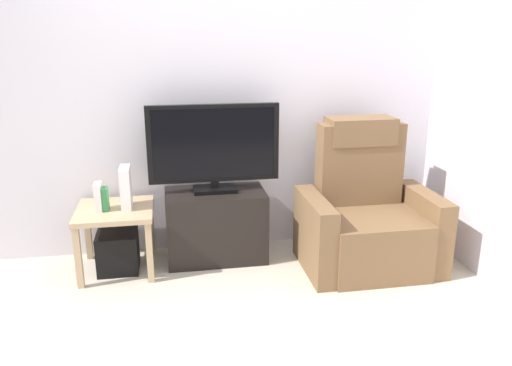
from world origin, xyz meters
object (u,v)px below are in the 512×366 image
(tv_stand, at_px, (216,225))
(television, at_px, (214,146))
(book_middle, at_px, (105,199))
(game_console, at_px, (126,187))
(subwoofer_box, at_px, (118,251))
(recliner_armchair, at_px, (366,216))
(book_leftmost, at_px, (98,197))
(side_table, at_px, (115,219))

(tv_stand, bearing_deg, television, 90.00)
(book_middle, height_order, game_console, game_console)
(tv_stand, distance_m, subwoofer_box, 0.75)
(recliner_armchair, relative_size, game_console, 3.61)
(television, distance_m, book_middle, 0.86)
(recliner_armchair, relative_size, subwoofer_box, 3.70)
(recliner_armchair, xyz_separation_m, subwoofer_box, (-1.84, 0.20, -0.23))
(television, relative_size, book_leftmost, 4.87)
(recliner_armchair, bearing_deg, book_leftmost, 178.36)
(book_leftmost, bearing_deg, television, 8.20)
(television, relative_size, side_table, 1.80)
(subwoofer_box, xyz_separation_m, game_console, (0.09, 0.01, 0.48))
(book_leftmost, bearing_deg, side_table, 11.31)
(tv_stand, relative_size, side_table, 1.39)
(side_table, bearing_deg, book_middle, -159.44)
(book_middle, relative_size, game_console, 0.55)
(television, bearing_deg, side_table, -172.22)
(game_console, bearing_deg, television, 7.98)
(book_middle, bearing_deg, tv_stand, 7.34)
(book_leftmost, height_order, book_middle, book_leftmost)
(book_leftmost, bearing_deg, game_console, 8.97)
(television, distance_m, game_console, 0.70)
(tv_stand, relative_size, book_leftmost, 3.75)
(book_middle, bearing_deg, recliner_armchair, -5.30)
(book_middle, bearing_deg, game_console, 11.82)
(tv_stand, distance_m, recliner_armchair, 1.14)
(book_leftmost, bearing_deg, book_middle, 0.00)
(recliner_armchair, bearing_deg, game_console, 176.83)
(television, distance_m, book_leftmost, 0.90)
(book_leftmost, distance_m, book_middle, 0.05)
(subwoofer_box, xyz_separation_m, book_middle, (-0.05, -0.02, 0.42))
(side_table, bearing_deg, book_leftmost, -168.69)
(television, distance_m, side_table, 0.88)
(game_console, bearing_deg, book_middle, -168.18)
(tv_stand, xyz_separation_m, book_middle, (-0.79, -0.10, 0.29))
(subwoofer_box, bearing_deg, book_middle, -159.44)
(recliner_armchair, bearing_deg, tv_stand, 169.45)
(television, relative_size, subwoofer_box, 3.33)
(television, distance_m, recliner_armchair, 1.25)
(book_leftmost, xyz_separation_m, game_console, (0.19, 0.03, 0.05))
(side_table, height_order, book_middle, book_middle)
(television, relative_size, game_console, 3.25)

